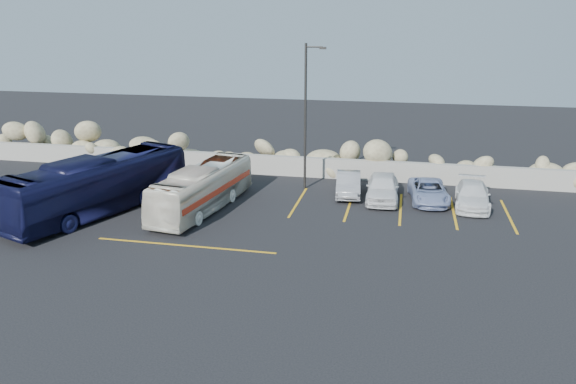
% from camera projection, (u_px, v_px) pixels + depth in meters
% --- Properties ---
extents(ground, '(90.00, 90.00, 0.00)m').
position_uv_depth(ground, '(206.00, 249.00, 23.47)').
color(ground, black).
rests_on(ground, ground).
extents(seawall, '(60.00, 0.40, 1.20)m').
position_uv_depth(seawall, '(272.00, 165.00, 34.51)').
color(seawall, '#9A968C').
rests_on(seawall, ground).
extents(riprap_pile, '(54.00, 2.80, 2.60)m').
position_uv_depth(riprap_pile, '(276.00, 150.00, 35.42)').
color(riprap_pile, '#958561').
rests_on(riprap_pile, ground).
extents(parking_lines, '(18.16, 9.36, 0.01)m').
position_uv_depth(parking_lines, '(333.00, 213.00, 27.76)').
color(parking_lines, gold).
rests_on(parking_lines, ground).
extents(lamppost, '(1.14, 0.18, 8.00)m').
position_uv_depth(lamppost, '(306.00, 113.00, 30.57)').
color(lamppost, '#2A2826').
rests_on(lamppost, ground).
extents(vintage_bus, '(2.96, 8.20, 2.23)m').
position_uv_depth(vintage_bus, '(203.00, 188.00, 28.03)').
color(vintage_bus, silver).
rests_on(vintage_bus, ground).
extents(tour_coach, '(5.73, 10.32, 2.82)m').
position_uv_depth(tour_coach, '(99.00, 185.00, 27.54)').
color(tour_coach, black).
rests_on(tour_coach, ground).
extents(car_a, '(1.76, 4.18, 1.41)m').
position_uv_depth(car_a, '(383.00, 187.00, 29.61)').
color(car_a, white).
rests_on(car_a, ground).
extents(car_b, '(1.63, 3.79, 1.21)m').
position_uv_depth(car_b, '(348.00, 184.00, 30.60)').
color(car_b, '#9E9EA2').
rests_on(car_b, ground).
extents(car_c, '(1.94, 4.21, 1.19)m').
position_uv_depth(car_c, '(472.00, 195.00, 28.67)').
color(car_c, white).
rests_on(car_c, ground).
extents(car_d, '(2.26, 4.21, 1.12)m').
position_uv_depth(car_d, '(429.00, 191.00, 29.45)').
color(car_d, '#8696BF').
rests_on(car_d, ground).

